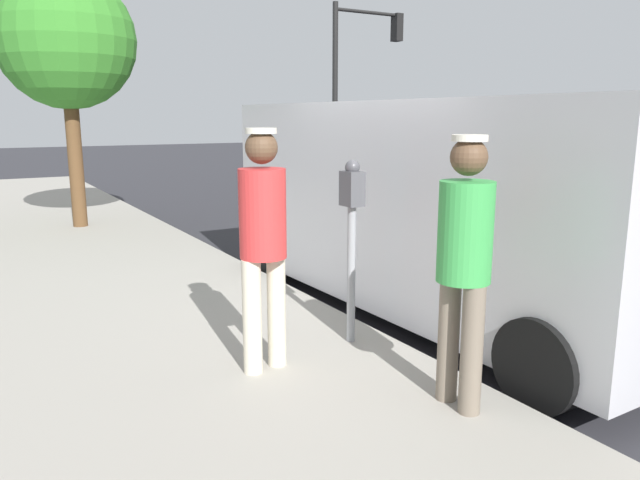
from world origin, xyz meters
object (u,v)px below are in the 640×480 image
pedestrian_in_red (263,234)px  street_tree (66,41)px  pedestrian_in_green (464,255)px  parking_meter_near (352,220)px  parked_van (440,201)px  traffic_light_corner (359,64)px

pedestrian_in_red → street_tree: street_tree is taller
pedestrian_in_red → pedestrian_in_green: bearing=124.9°
parking_meter_near → pedestrian_in_red: size_ratio=0.85×
street_tree → pedestrian_in_red: bearing=91.2°
pedestrian_in_green → pedestrian_in_red: 1.44m
parked_van → street_tree: bearing=-68.3°
parked_van → street_tree: street_tree is taller
pedestrian_in_red → street_tree: (0.14, -7.10, 2.03)m
pedestrian_in_red → parking_meter_near: bearing=-170.1°
parking_meter_near → pedestrian_in_red: (0.87, 0.15, -0.00)m
pedestrian_in_green → parking_meter_near: bearing=-91.8°
pedestrian_in_green → parked_van: parked_van is taller
pedestrian_in_red → traffic_light_corner: size_ratio=0.34×
pedestrian_in_red → traffic_light_corner: 14.56m
pedestrian_in_green → traffic_light_corner: (-7.79, -12.68, 2.36)m
pedestrian_in_green → parked_van: (-1.54, -1.96, -0.00)m
pedestrian_in_green → street_tree: (0.97, -8.28, 2.05)m
street_tree → parked_van: bearing=111.7°
parked_van → traffic_light_corner: 12.63m
traffic_light_corner → parked_van: bearing=59.7°
pedestrian_in_red → street_tree: bearing=-88.8°
parked_van → street_tree: 7.10m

